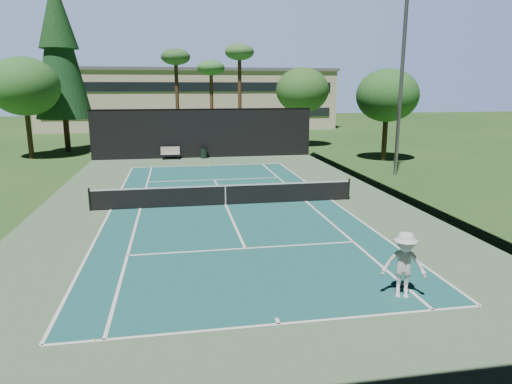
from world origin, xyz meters
The scene contains 22 objects.
ground centered at (0.00, 0.00, 0.00)m, with size 160.00×160.00×0.00m, color #264E1D.
apron_slab centered at (0.00, 0.00, 0.01)m, with size 18.00×32.00×0.01m, color #52714F.
court_surface centered at (0.00, 0.00, 0.01)m, with size 10.97×23.77×0.01m, color #1C5955.
court_lines centered at (0.00, 0.00, 0.02)m, with size 11.07×23.87×0.01m.
tennis_net centered at (0.00, 0.00, 0.56)m, with size 12.90×0.10×1.10m.
fence centered at (0.00, 0.06, 2.01)m, with size 18.04×32.05×4.03m.
player centered at (3.70, -10.98, 0.94)m, with size 1.22×0.70×1.88m, color silver.
tennis_ball_a centered at (-4.33, -11.89, 0.03)m, with size 0.07×0.07×0.07m, color #C5E935.
tennis_ball_b centered at (-3.06, 2.05, 0.03)m, with size 0.07×0.07×0.07m, color #BCD430.
tennis_ball_c centered at (1.94, 3.32, 0.04)m, with size 0.08×0.08×0.08m, color #CAEB35.
tennis_ball_d centered at (-2.35, 2.68, 0.03)m, with size 0.07×0.07×0.07m, color #CBEB35.
park_bench centered at (-2.78, 15.50, 0.55)m, with size 1.50×0.45×1.02m.
trash_bin centered at (-0.06, 15.61, 0.48)m, with size 0.56×0.56×0.95m.
pine_tree centered at (-12.00, 22.00, 9.55)m, with size 4.80×4.80×15.00m.
palm_a centered at (-2.00, 24.00, 8.19)m, with size 2.80×2.80×9.32m.
palm_b centered at (1.50, 26.00, 7.36)m, with size 2.80×2.80×8.42m.
palm_c centered at (4.00, 23.00, 8.60)m, with size 2.80×2.80×9.77m.
decid_tree_a centered at (10.00, 22.00, 5.42)m, with size 5.12×5.12×7.62m.
decid_tree_b centered at (14.00, 12.00, 5.08)m, with size 4.80×4.80×7.14m.
decid_tree_c centered at (-14.00, 18.00, 5.76)m, with size 5.44×5.44×8.09m.
campus_building centered at (0.00, 45.98, 4.21)m, with size 40.50×12.50×8.30m.
light_pole centered at (12.00, 6.00, 6.46)m, with size 0.90×0.25×12.22m.
Camera 1 is at (-2.32, -21.79, 5.66)m, focal length 32.00 mm.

